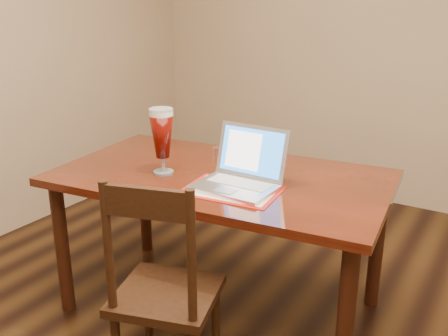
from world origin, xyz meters
The scene contains 2 objects.
dining_table centered at (-0.49, 0.53, 0.68)m, with size 1.70×1.08×1.08m.
dining_chair centered at (-0.38, -0.07, 0.45)m, with size 0.50×0.49×0.96m.
Camera 1 is at (0.74, -1.43, 1.58)m, focal length 40.00 mm.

